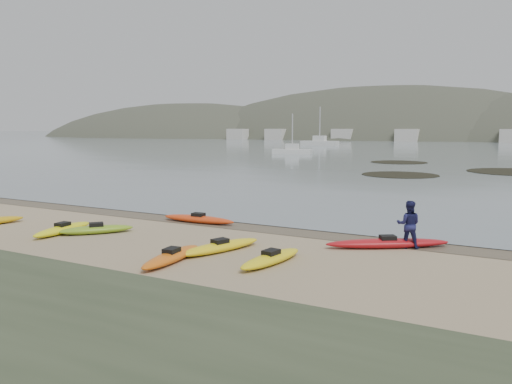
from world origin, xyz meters
The scene contains 8 objects.
ground centered at (0.00, 0.00, 0.00)m, with size 600.00×600.00×0.00m, color tan.
wet_sand centered at (0.00, -0.30, 0.00)m, with size 60.00×60.00×0.00m, color brown.
water centered at (0.00, 300.00, 0.01)m, with size 1200.00×1200.00×0.00m, color slate.
kayaks centered at (0.27, -3.86, 0.17)m, with size 23.78×9.06×0.34m.
person_east centered at (6.94, -1.19, 0.87)m, with size 0.85×0.66×1.74m, color #1C1D52.
kelp_mats centered at (3.99, 35.75, 0.03)m, with size 21.62×24.13×0.04m.
moored_boats centered at (2.15, 81.47, 0.55)m, with size 100.71×82.73×1.30m.
far_town centered at (6.00, 145.00, 2.00)m, with size 199.00×5.00×4.00m.
Camera 1 is at (10.48, -19.48, 4.35)m, focal length 35.00 mm.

